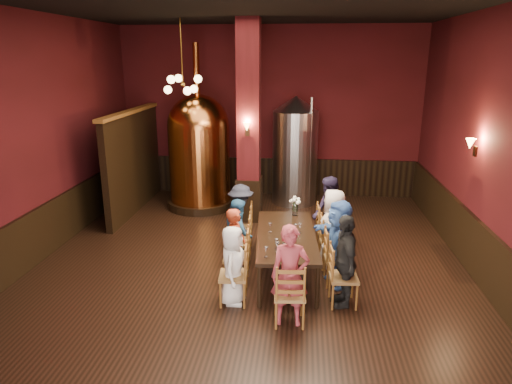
# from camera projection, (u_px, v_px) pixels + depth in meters

# --- Properties ---
(room) EXTENTS (10.00, 10.02, 4.50)m
(room) POSITION_uv_depth(u_px,v_px,m) (247.00, 148.00, 7.50)
(room) COLOR black
(room) RESTS_ON ground
(wainscot_right) EXTENTS (0.08, 9.90, 1.00)m
(wainscot_right) POSITION_uv_depth(u_px,v_px,m) (483.00, 256.00, 7.61)
(wainscot_right) COLOR black
(wainscot_right) RESTS_ON ground
(wainscot_back) EXTENTS (7.90, 0.08, 1.00)m
(wainscot_back) POSITION_uv_depth(u_px,v_px,m) (269.00, 176.00, 12.73)
(wainscot_back) COLOR black
(wainscot_back) RESTS_ON ground
(wainscot_left) EXTENTS (0.08, 9.90, 1.00)m
(wainscot_left) POSITION_uv_depth(u_px,v_px,m) (34.00, 237.00, 8.39)
(wainscot_left) COLOR black
(wainscot_left) RESTS_ON ground
(column) EXTENTS (0.58, 0.58, 4.50)m
(column) POSITION_uv_depth(u_px,v_px,m) (249.00, 124.00, 10.20)
(column) COLOR #490F14
(column) RESTS_ON ground
(partition) EXTENTS (0.22, 3.50, 2.40)m
(partition) POSITION_uv_depth(u_px,v_px,m) (134.00, 163.00, 11.17)
(partition) COLOR black
(partition) RESTS_ON ground
(pendant_cluster) EXTENTS (0.90, 0.90, 1.70)m
(pendant_cluster) POSITION_uv_depth(u_px,v_px,m) (183.00, 84.00, 10.20)
(pendant_cluster) COLOR #A57226
(pendant_cluster) RESTS_ON room
(sconce_wall) EXTENTS (0.20, 0.20, 0.36)m
(sconce_wall) POSITION_uv_depth(u_px,v_px,m) (476.00, 147.00, 7.90)
(sconce_wall) COLOR black
(sconce_wall) RESTS_ON room
(sconce_column) EXTENTS (0.20, 0.20, 0.36)m
(sconce_column) POSITION_uv_depth(u_px,v_px,m) (247.00, 128.00, 9.93)
(sconce_column) COLOR black
(sconce_column) RESTS_ON column
(dining_table) EXTENTS (1.17, 2.47, 0.75)m
(dining_table) POSITION_uv_depth(u_px,v_px,m) (286.00, 238.00, 7.90)
(dining_table) COLOR black
(dining_table) RESTS_ON ground
(chair_0) EXTENTS (0.49, 0.49, 0.92)m
(chair_0) POSITION_uv_depth(u_px,v_px,m) (233.00, 275.00, 7.03)
(chair_0) COLOR #965626
(chair_0) RESTS_ON ground
(person_0) EXTENTS (0.44, 0.64, 1.26)m
(person_0) POSITION_uv_depth(u_px,v_px,m) (233.00, 265.00, 6.98)
(person_0) COLOR white
(person_0) RESTS_ON ground
(chair_1) EXTENTS (0.49, 0.49, 0.92)m
(chair_1) POSITION_uv_depth(u_px,v_px,m) (236.00, 257.00, 7.67)
(chair_1) COLOR #965626
(chair_1) RESTS_ON ground
(person_1) EXTENTS (0.33, 0.49, 1.32)m
(person_1) POSITION_uv_depth(u_px,v_px,m) (236.00, 246.00, 7.61)
(person_1) COLOR #A3351C
(person_1) RESTS_ON ground
(chair_2) EXTENTS (0.49, 0.49, 0.92)m
(chair_2) POSITION_uv_depth(u_px,v_px,m) (239.00, 242.00, 8.30)
(chair_2) COLOR #965626
(chair_2) RESTS_ON ground
(person_2) EXTENTS (0.44, 0.67, 1.27)m
(person_2) POSITION_uv_depth(u_px,v_px,m) (239.00, 233.00, 8.25)
(person_2) COLOR #2B5E8F
(person_2) RESTS_ON ground
(chair_3) EXTENTS (0.49, 0.49, 0.92)m
(chair_3) POSITION_uv_depth(u_px,v_px,m) (241.00, 228.00, 8.94)
(chair_3) COLOR #965626
(chair_3) RESTS_ON ground
(person_3) EXTENTS (0.73, 0.98, 1.35)m
(person_3) POSITION_uv_depth(u_px,v_px,m) (241.00, 218.00, 8.88)
(person_3) COLOR black
(person_3) RESTS_ON ground
(chair_4) EXTENTS (0.49, 0.49, 0.92)m
(chair_4) POSITION_uv_depth(u_px,v_px,m) (344.00, 277.00, 6.98)
(chair_4) COLOR #965626
(chair_4) RESTS_ON ground
(person_4) EXTENTS (0.48, 0.90, 1.47)m
(person_4) POSITION_uv_depth(u_px,v_px,m) (345.00, 261.00, 6.90)
(person_4) COLOR black
(person_4) RESTS_ON ground
(chair_5) EXTENTS (0.49, 0.49, 0.92)m
(chair_5) POSITION_uv_depth(u_px,v_px,m) (337.00, 258.00, 7.62)
(chair_5) COLOR #965626
(chair_5) RESTS_ON ground
(person_5) EXTENTS (0.86, 1.44, 1.48)m
(person_5) POSITION_uv_depth(u_px,v_px,m) (338.00, 243.00, 7.54)
(person_5) COLOR #3B65B2
(person_5) RESTS_ON ground
(chair_6) EXTENTS (0.49, 0.49, 0.92)m
(chair_6) POSITION_uv_depth(u_px,v_px,m) (332.00, 243.00, 8.25)
(chair_6) COLOR #965626
(chair_6) RESTS_ON ground
(person_6) EXTENTS (0.63, 0.81, 1.46)m
(person_6) POSITION_uv_depth(u_px,v_px,m) (333.00, 229.00, 8.18)
(person_6) COLOR beige
(person_6) RESTS_ON ground
(chair_7) EXTENTS (0.49, 0.49, 0.92)m
(chair_7) POSITION_uv_depth(u_px,v_px,m) (328.00, 229.00, 8.90)
(chair_7) COLOR #965626
(chair_7) RESTS_ON ground
(person_7) EXTENTS (0.55, 0.80, 1.51)m
(person_7) POSITION_uv_depth(u_px,v_px,m) (329.00, 215.00, 8.81)
(person_7) COLOR #201932
(person_7) RESTS_ON ground
(chair_8) EXTENTS (0.49, 0.49, 0.92)m
(chair_8) POSITION_uv_depth(u_px,v_px,m) (290.00, 294.00, 6.48)
(chair_8) COLOR #965626
(chair_8) RESTS_ON ground
(person_8) EXTENTS (0.56, 0.38, 1.48)m
(person_8) POSITION_uv_depth(u_px,v_px,m) (290.00, 276.00, 6.40)
(person_8) COLOR #A13540
(person_8) RESTS_ON ground
(copper_kettle) EXTENTS (1.93, 1.93, 4.02)m
(copper_kettle) POSITION_uv_depth(u_px,v_px,m) (199.00, 150.00, 11.33)
(copper_kettle) COLOR black
(copper_kettle) RESTS_ON ground
(steel_vessel) EXTENTS (1.34, 1.34, 2.77)m
(steel_vessel) POSITION_uv_depth(u_px,v_px,m) (295.00, 151.00, 11.69)
(steel_vessel) COLOR #B2B2B7
(steel_vessel) RESTS_ON ground
(rose_vase) EXTENTS (0.22, 0.22, 0.38)m
(rose_vase) POSITION_uv_depth(u_px,v_px,m) (295.00, 203.00, 8.76)
(rose_vase) COLOR white
(rose_vase) RESTS_ON dining_table
(wine_glass_0) EXTENTS (0.07, 0.07, 0.17)m
(wine_glass_0) POSITION_uv_depth(u_px,v_px,m) (288.00, 242.00, 7.33)
(wine_glass_0) COLOR white
(wine_glass_0) RESTS_ON dining_table
(wine_glass_1) EXTENTS (0.07, 0.07, 0.17)m
(wine_glass_1) POSITION_uv_depth(u_px,v_px,m) (296.00, 229.00, 7.89)
(wine_glass_1) COLOR white
(wine_glass_1) RESTS_ON dining_table
(wine_glass_2) EXTENTS (0.07, 0.07, 0.17)m
(wine_glass_2) POSITION_uv_depth(u_px,v_px,m) (276.00, 244.00, 7.26)
(wine_glass_2) COLOR white
(wine_glass_2) RESTS_ON dining_table
(wine_glass_3) EXTENTS (0.07, 0.07, 0.17)m
(wine_glass_3) POSITION_uv_depth(u_px,v_px,m) (290.00, 233.00, 7.69)
(wine_glass_3) COLOR white
(wine_glass_3) RESTS_ON dining_table
(wine_glass_4) EXTENTS (0.07, 0.07, 0.17)m
(wine_glass_4) POSITION_uv_depth(u_px,v_px,m) (277.00, 247.00, 7.13)
(wine_glass_4) COLOR white
(wine_glass_4) RESTS_ON dining_table
(wine_glass_5) EXTENTS (0.07, 0.07, 0.17)m
(wine_glass_5) POSITION_uv_depth(u_px,v_px,m) (292.00, 232.00, 7.74)
(wine_glass_5) COLOR white
(wine_glass_5) RESTS_ON dining_table
(wine_glass_6) EXTENTS (0.07, 0.07, 0.17)m
(wine_glass_6) POSITION_uv_depth(u_px,v_px,m) (300.00, 228.00, 7.92)
(wine_glass_6) COLOR white
(wine_glass_6) RESTS_ON dining_table
(wine_glass_7) EXTENTS (0.07, 0.07, 0.17)m
(wine_glass_7) POSITION_uv_depth(u_px,v_px,m) (284.00, 239.00, 7.44)
(wine_glass_7) COLOR white
(wine_glass_7) RESTS_ON dining_table
(wine_glass_8) EXTENTS (0.07, 0.07, 0.17)m
(wine_glass_8) POSITION_uv_depth(u_px,v_px,m) (270.00, 228.00, 7.95)
(wine_glass_8) COLOR white
(wine_glass_8) RESTS_ON dining_table
(wine_glass_9) EXTENTS (0.07, 0.07, 0.17)m
(wine_glass_9) POSITION_uv_depth(u_px,v_px,m) (266.00, 252.00, 6.95)
(wine_glass_9) COLOR white
(wine_glass_9) RESTS_ON dining_table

